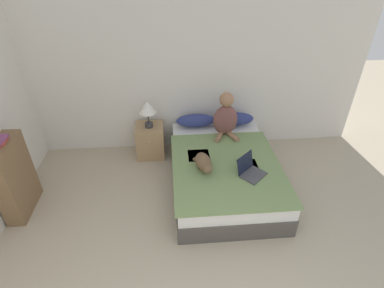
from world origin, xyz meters
The scene contains 10 objects.
wall_back centered at (0.00, 3.81, 1.27)m, with size 5.77×0.05×2.55m.
bed centered at (0.47, 2.68, 0.23)m, with size 1.46×2.13×0.47m.
pillow_near centered at (0.15, 3.59, 0.57)m, with size 0.64×0.26×0.20m.
pillow_far centered at (0.79, 3.59, 0.57)m, with size 0.64×0.26×0.20m.
person_sitting centered at (0.58, 3.30, 0.78)m, with size 0.38×0.37×0.70m.
cat_tabby centered at (0.15, 2.45, 0.57)m, with size 0.25×0.55×0.20m.
laptop_open centered at (0.74, 2.29, 0.53)m, with size 0.43×0.43×0.25m.
nightstand centered at (-0.60, 3.52, 0.27)m, with size 0.45×0.45×0.54m.
table_lamp centered at (-0.60, 3.51, 0.86)m, with size 0.27×0.27×0.44m.
bookshelf centered at (-2.24, 2.40, 0.52)m, with size 0.22×0.65×1.04m.
Camera 1 is at (-0.26, -0.67, 2.94)m, focal length 28.00 mm.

